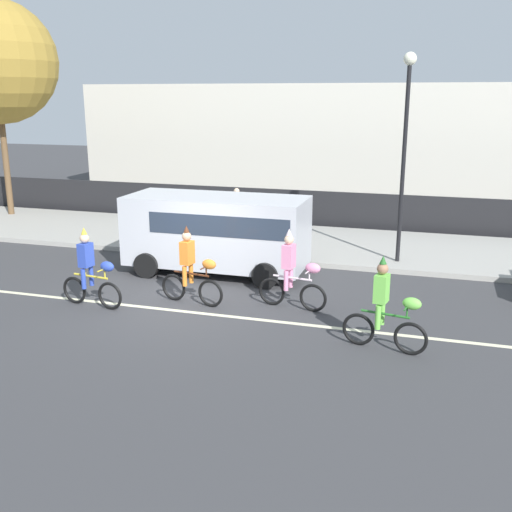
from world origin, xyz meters
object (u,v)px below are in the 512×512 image
object	(u,v)px
parked_van_silver	(219,229)
street_lamp_post	(406,128)
parade_cyclist_cobalt	(91,273)
parade_cyclist_orange	(192,270)
pedestrian_onlooker	(237,210)
parade_cyclist_pink	(293,274)
parade_cyclist_lime	(386,310)

from	to	relation	value
parked_van_silver	street_lamp_post	bearing A→B (deg)	24.57
parade_cyclist_cobalt	parade_cyclist_orange	world-z (taller)	same
parade_cyclist_orange	pedestrian_onlooker	size ratio (longest dim) A/B	1.19
parade_cyclist_orange	parade_cyclist_pink	size ratio (longest dim) A/B	1.00
parade_cyclist_lime	parked_van_silver	bearing A→B (deg)	140.69
parked_van_silver	street_lamp_post	xyz separation A→B (m)	(4.77, 2.18, 2.71)
parade_cyclist_lime	pedestrian_onlooker	size ratio (longest dim) A/B	1.19
parade_cyclist_orange	parade_cyclist_pink	xyz separation A→B (m)	(2.39, 0.37, 0.00)
parade_cyclist_orange	parked_van_silver	size ratio (longest dim) A/B	0.38
parade_cyclist_pink	pedestrian_onlooker	size ratio (longest dim) A/B	1.19
parade_cyclist_pink	parade_cyclist_lime	bearing A→B (deg)	-38.20
pedestrian_onlooker	parade_cyclist_orange	bearing A→B (deg)	-80.41
parade_cyclist_lime	parked_van_silver	size ratio (longest dim) A/B	0.38
street_lamp_post	parade_cyclist_pink	bearing A→B (deg)	-115.52
parade_cyclist_orange	parade_cyclist_pink	distance (m)	2.42
parade_cyclist_cobalt	parked_van_silver	world-z (taller)	parked_van_silver
parked_van_silver	parade_cyclist_orange	bearing A→B (deg)	-84.31
parade_cyclist_orange	pedestrian_onlooker	bearing A→B (deg)	99.59
parade_cyclist_pink	street_lamp_post	distance (m)	5.83
parade_cyclist_pink	pedestrian_onlooker	xyz separation A→B (m)	(-3.54, 6.43, 0.17)
parade_cyclist_cobalt	pedestrian_onlooker	world-z (taller)	parade_cyclist_cobalt
street_lamp_post	pedestrian_onlooker	world-z (taller)	street_lamp_post
parade_cyclist_lime	street_lamp_post	distance (m)	6.98
parade_cyclist_cobalt	pedestrian_onlooker	xyz separation A→B (m)	(1.05, 7.68, 0.17)
street_lamp_post	parade_cyclist_orange	bearing A→B (deg)	-133.19
street_lamp_post	pedestrian_onlooker	distance (m)	6.70
parade_cyclist_pink	parade_cyclist_orange	bearing A→B (deg)	-171.11
parade_cyclist_orange	street_lamp_post	world-z (taller)	street_lamp_post
parade_cyclist_pink	parked_van_silver	bearing A→B (deg)	139.76
parade_cyclist_orange	parade_cyclist_pink	bearing A→B (deg)	8.89
parade_cyclist_pink	parked_van_silver	size ratio (longest dim) A/B	0.38
parade_cyclist_pink	pedestrian_onlooker	distance (m)	7.35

